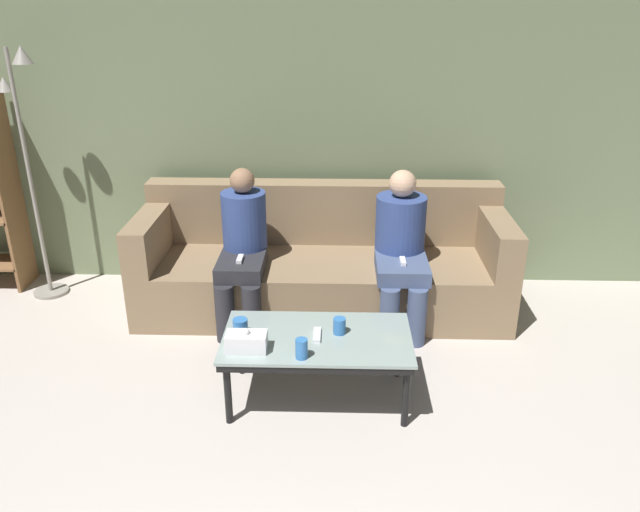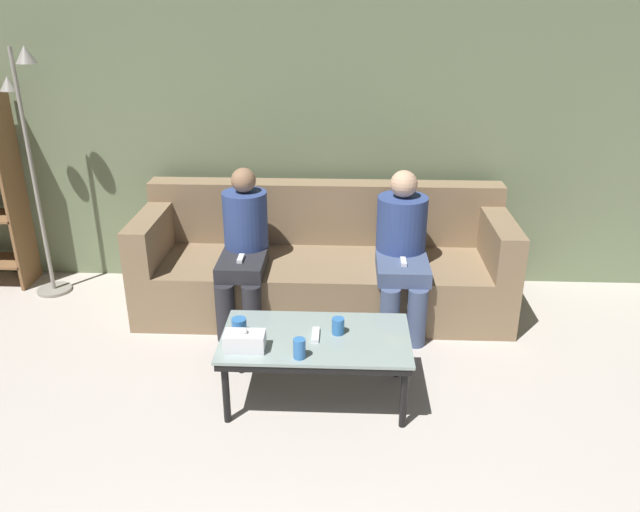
% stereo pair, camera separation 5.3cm
% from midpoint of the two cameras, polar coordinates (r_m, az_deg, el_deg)
% --- Properties ---
extents(wall_back, '(12.00, 0.06, 2.60)m').
position_cam_midpoint_polar(wall_back, '(4.80, 0.92, 12.41)').
color(wall_back, '#707F5B').
rests_on(wall_back, ground_plane).
extents(couch, '(2.65, 0.88, 0.87)m').
position_cam_midpoint_polar(couch, '(4.61, 0.67, -0.88)').
color(couch, '#897051').
rests_on(couch, ground_plane).
extents(coffee_table, '(1.06, 0.58, 0.41)m').
position_cam_midpoint_polar(coffee_table, '(3.53, 0.11, -7.94)').
color(coffee_table, '#8C9E99').
rests_on(coffee_table, ground_plane).
extents(cup_near_left, '(0.08, 0.08, 0.09)m').
position_cam_midpoint_polar(cup_near_left, '(3.54, -6.98, -6.40)').
color(cup_near_left, '#3372BF').
rests_on(cup_near_left, coffee_table).
extents(cup_near_right, '(0.07, 0.07, 0.09)m').
position_cam_midpoint_polar(cup_near_right, '(3.52, 2.10, -6.42)').
color(cup_near_right, '#3372BF').
rests_on(cup_near_right, coffee_table).
extents(cup_far_center, '(0.07, 0.07, 0.11)m').
position_cam_midpoint_polar(cup_far_center, '(3.30, -1.43, -8.45)').
color(cup_far_center, '#3372BF').
rests_on(cup_far_center, coffee_table).
extents(tissue_box, '(0.22, 0.12, 0.13)m').
position_cam_midpoint_polar(tissue_box, '(3.39, -6.46, -7.73)').
color(tissue_box, white).
rests_on(tissue_box, coffee_table).
extents(game_remote, '(0.04, 0.15, 0.02)m').
position_cam_midpoint_polar(game_remote, '(3.51, 0.11, -7.23)').
color(game_remote, white).
rests_on(game_remote, coffee_table).
extents(standing_lamp, '(0.31, 0.26, 1.85)m').
position_cam_midpoint_polar(standing_lamp, '(5.00, -24.62, 8.90)').
color(standing_lamp, gray).
rests_on(standing_lamp, ground_plane).
extents(seated_person_left_end, '(0.31, 0.66, 1.08)m').
position_cam_midpoint_polar(seated_person_left_end, '(4.35, -6.63, 1.07)').
color(seated_person_left_end, '#28282D').
rests_on(seated_person_left_end, ground_plane).
extents(seated_person_mid_left, '(0.35, 0.69, 1.08)m').
position_cam_midpoint_polar(seated_person_mid_left, '(4.32, 7.84, 0.96)').
color(seated_person_mid_left, '#47567A').
rests_on(seated_person_mid_left, ground_plane).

